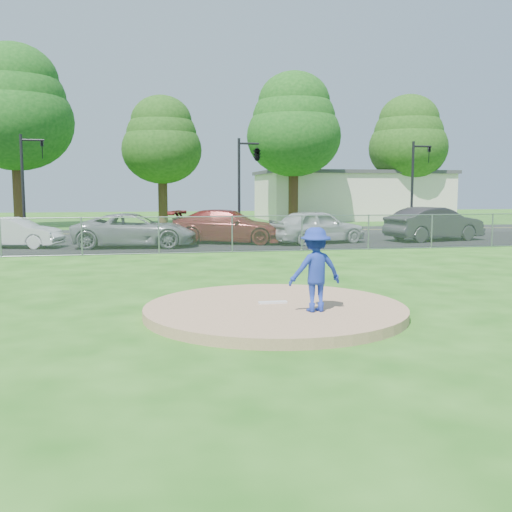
% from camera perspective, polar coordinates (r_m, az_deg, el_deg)
% --- Properties ---
extents(ground, '(120.00, 120.00, 0.00)m').
position_cam_1_polar(ground, '(21.60, -4.18, -0.26)').
color(ground, '#1E5813').
rests_on(ground, ground).
extents(pitchers_mound, '(5.40, 5.40, 0.20)m').
position_cam_1_polar(pitchers_mound, '(11.85, 1.91, -5.41)').
color(pitchers_mound, '#A47C5A').
rests_on(pitchers_mound, ground).
extents(pitching_rubber, '(0.60, 0.15, 0.04)m').
position_cam_1_polar(pitching_rubber, '(12.02, 1.70, -4.66)').
color(pitching_rubber, white).
rests_on(pitching_rubber, pitchers_mound).
extents(chain_link_fence, '(40.00, 0.06, 1.50)m').
position_cam_1_polar(chain_link_fence, '(23.51, -4.81, 2.12)').
color(chain_link_fence, gray).
rests_on(chain_link_fence, ground).
extents(parking_lot, '(50.00, 8.00, 0.01)m').
position_cam_1_polar(parking_lot, '(28.03, -5.85, 1.29)').
color(parking_lot, black).
rests_on(parking_lot, ground).
extents(street, '(60.00, 7.00, 0.01)m').
position_cam_1_polar(street, '(35.48, -7.02, 2.38)').
color(street, black).
rests_on(street, ground).
extents(commercial_building, '(16.40, 9.40, 4.30)m').
position_cam_1_polar(commercial_building, '(52.70, 9.44, 6.03)').
color(commercial_building, beige).
rests_on(commercial_building, ground).
extents(tree_left, '(7.84, 7.84, 12.53)m').
position_cam_1_polar(tree_left, '(43.47, -22.98, 13.56)').
color(tree_left, '#3D2616').
rests_on(tree_left, ground).
extents(tree_center, '(6.16, 6.16, 9.84)m').
position_cam_1_polar(tree_center, '(45.48, -9.40, 11.40)').
color(tree_center, '#392614').
rests_on(tree_center, ground).
extents(tree_right, '(7.28, 7.28, 11.63)m').
position_cam_1_polar(tree_right, '(45.12, 3.80, 13.02)').
color(tree_right, '#382214').
rests_on(tree_right, ground).
extents(tree_far_right, '(6.72, 6.72, 10.74)m').
position_cam_1_polar(tree_far_right, '(51.73, 14.98, 11.33)').
color(tree_far_right, '#3D2316').
rests_on(tree_far_right, ground).
extents(traffic_signal_left, '(1.28, 0.20, 5.60)m').
position_cam_1_polar(traffic_signal_left, '(33.85, -21.92, 7.45)').
color(traffic_signal_left, black).
rests_on(traffic_signal_left, ground).
extents(traffic_signal_center, '(1.42, 2.48, 5.60)m').
position_cam_1_polar(traffic_signal_center, '(34.00, -0.08, 10.02)').
color(traffic_signal_center, black).
rests_on(traffic_signal_center, ground).
extents(traffic_signal_right, '(1.28, 0.20, 5.60)m').
position_cam_1_polar(traffic_signal_right, '(37.34, 15.70, 7.55)').
color(traffic_signal_right, black).
rests_on(traffic_signal_right, ground).
extents(pitcher, '(1.13, 0.74, 1.65)m').
position_cam_1_polar(pitcher, '(11.17, 5.94, -1.36)').
color(pitcher, '#1C319C').
rests_on(pitcher, pitchers_mound).
extents(traffic_cone, '(0.35, 0.35, 0.69)m').
position_cam_1_polar(traffic_cone, '(27.15, -21.28, 1.45)').
color(traffic_cone, '#FF550D').
rests_on(traffic_cone, parking_lot).
extents(parked_car_white, '(4.35, 2.42, 1.36)m').
position_cam_1_polar(parked_car_white, '(27.75, -23.01, 2.17)').
color(parked_car_white, silver).
rests_on(parked_car_white, parking_lot).
extents(parked_car_gray, '(5.71, 3.04, 1.53)m').
position_cam_1_polar(parked_car_gray, '(26.44, -12.05, 2.54)').
color(parked_car_gray, gray).
rests_on(parked_car_gray, parking_lot).
extents(parked_car_darkred, '(6.04, 4.19, 1.62)m').
position_cam_1_polar(parked_car_darkred, '(27.85, -2.77, 2.97)').
color(parked_car_darkred, maroon).
rests_on(parked_car_darkred, parking_lot).
extents(parked_car_pearl, '(5.16, 3.21, 1.64)m').
position_cam_1_polar(parked_car_pearl, '(27.89, 6.12, 2.96)').
color(parked_car_pearl, silver).
rests_on(parked_car_pearl, parking_lot).
extents(parked_car_charcoal, '(5.47, 2.93, 1.71)m').
position_cam_1_polar(parked_car_charcoal, '(30.66, 17.41, 3.09)').
color(parked_car_charcoal, '#28282B').
rests_on(parked_car_charcoal, parking_lot).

